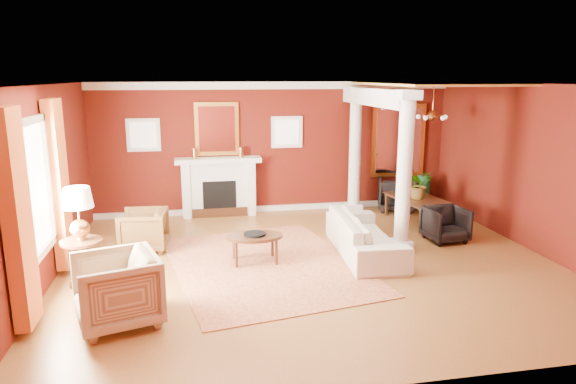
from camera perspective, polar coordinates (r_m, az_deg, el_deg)
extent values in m
plane|color=brown|center=(8.57, 2.56, -7.91)|extent=(8.00, 8.00, 0.00)
cube|color=#530D0B|center=(11.56, -1.39, 4.95)|extent=(8.00, 0.04, 2.90)
cube|color=#530D0B|center=(4.95, 12.16, -6.14)|extent=(8.00, 0.04, 2.90)
cube|color=#530D0B|center=(8.23, -25.55, 0.47)|extent=(0.04, 7.00, 2.90)
cube|color=#530D0B|center=(9.89, 25.85, 2.32)|extent=(0.04, 7.00, 2.90)
cube|color=white|center=(8.02, 2.77, 11.86)|extent=(8.00, 7.00, 0.04)
cube|color=white|center=(11.40, -7.68, 0.38)|extent=(1.60, 0.34, 1.20)
cube|color=black|center=(11.26, -7.61, -0.55)|extent=(0.72, 0.03, 0.70)
cube|color=#321A0D|center=(11.35, -7.55, -2.27)|extent=(1.20, 0.05, 0.20)
cube|color=white|center=(11.24, -7.76, 3.53)|extent=(1.85, 0.42, 0.10)
cube|color=white|center=(11.36, -11.20, 0.21)|extent=(0.16, 0.40, 1.20)
cube|color=white|center=(11.43, -4.17, 0.50)|extent=(0.16, 0.40, 1.20)
cube|color=gold|center=(11.33, -7.91, 6.96)|extent=(0.95, 0.06, 1.15)
cube|color=white|center=(11.29, -7.90, 6.94)|extent=(0.78, 0.02, 0.98)
cube|color=white|center=(11.37, -15.76, 6.12)|extent=(0.70, 0.06, 0.70)
cube|color=white|center=(11.34, -15.78, 6.10)|extent=(0.54, 0.02, 0.54)
cube|color=white|center=(11.53, -0.14, 6.68)|extent=(0.70, 0.06, 0.70)
cube|color=white|center=(11.49, -0.10, 6.66)|extent=(0.54, 0.02, 0.54)
cube|color=white|center=(7.64, -26.61, 0.26)|extent=(0.03, 1.30, 1.70)
cube|color=white|center=(6.98, -27.83, -0.96)|extent=(0.08, 0.10, 1.90)
cube|color=white|center=(8.30, -25.11, 1.30)|extent=(0.08, 0.10, 1.90)
cube|color=#C35921|center=(6.71, -27.85, -2.78)|extent=(0.18, 0.55, 2.60)
cube|color=#C35921|center=(8.59, -24.10, 0.74)|extent=(0.18, 0.55, 2.60)
cube|color=white|center=(9.32, 12.40, -5.83)|extent=(0.34, 0.34, 0.20)
cylinder|color=white|center=(8.99, 12.81, 2.36)|extent=(0.26, 0.26, 2.50)
cube|color=white|center=(8.85, 13.23, 10.47)|extent=(0.36, 0.36, 0.16)
cube|color=white|center=(11.74, 7.27, -1.75)|extent=(0.34, 0.34, 0.20)
cylinder|color=white|center=(11.48, 7.46, 4.79)|extent=(0.26, 0.26, 2.50)
cube|color=white|center=(11.38, 7.65, 11.13)|extent=(0.36, 0.36, 0.16)
cube|color=white|center=(10.34, 9.57, 10.36)|extent=(0.30, 3.20, 0.32)
cube|color=gold|center=(10.65, 15.84, 11.47)|extent=(2.30, 3.40, 0.04)
cube|color=gold|center=(12.31, 12.14, 5.62)|extent=(1.30, 0.06, 1.70)
cube|color=white|center=(12.28, 12.20, 5.60)|extent=(1.10, 0.02, 1.50)
cylinder|color=#AF7237|center=(10.73, 15.87, 9.90)|extent=(0.02, 0.02, 0.65)
sphere|color=#AF7237|center=(10.75, 15.76, 8.17)|extent=(0.20, 0.20, 0.20)
sphere|color=silver|center=(10.87, 17.09, 7.98)|extent=(0.09, 0.09, 0.09)
sphere|color=silver|center=(11.02, 15.54, 8.13)|extent=(0.09, 0.09, 0.09)
sphere|color=silver|center=(10.80, 14.27, 8.11)|extent=(0.09, 0.09, 0.09)
sphere|color=silver|center=(10.50, 15.03, 7.95)|extent=(0.09, 0.09, 0.09)
sphere|color=silver|center=(10.55, 16.82, 7.86)|extent=(0.09, 0.09, 0.09)
cube|color=white|center=(11.41, -1.39, 11.75)|extent=(8.00, 0.08, 0.16)
cube|color=white|center=(11.79, -1.32, -1.79)|extent=(8.00, 0.08, 0.12)
cube|color=maroon|center=(8.49, -2.53, -8.07)|extent=(3.48, 4.25, 0.02)
imported|color=beige|center=(8.95, 8.59, -4.07)|extent=(0.82, 2.36, 0.91)
imported|color=black|center=(9.42, -15.77, -3.89)|extent=(0.80, 0.84, 0.80)
imported|color=tan|center=(6.76, -18.52, -9.91)|extent=(1.14, 1.18, 0.99)
cylinder|color=#321A0D|center=(8.47, -3.73, -4.97)|extent=(0.93, 0.93, 0.05)
cylinder|color=#321A0D|center=(8.33, -5.77, -7.07)|extent=(0.05, 0.05, 0.42)
cylinder|color=#321A0D|center=(8.40, -1.30, -6.82)|extent=(0.05, 0.05, 0.42)
cylinder|color=#321A0D|center=(8.71, -6.01, -6.16)|extent=(0.05, 0.05, 0.42)
cylinder|color=#321A0D|center=(8.79, -1.75, -5.93)|extent=(0.05, 0.05, 0.42)
imported|color=#321A0D|center=(8.50, -3.98, -3.93)|extent=(0.17, 0.06, 0.23)
cylinder|color=#321A0D|center=(8.30, -21.61, -9.40)|extent=(0.43, 0.43, 0.04)
cylinder|color=#321A0D|center=(8.19, -21.79, -7.36)|extent=(0.10, 0.10, 0.67)
cylinder|color=#321A0D|center=(8.09, -21.98, -5.12)|extent=(0.59, 0.59, 0.04)
sphere|color=#AF7237|center=(8.03, -22.10, -3.78)|extent=(0.28, 0.28, 0.28)
cylinder|color=#AF7237|center=(7.98, -22.22, -2.43)|extent=(0.03, 0.03, 0.30)
cone|color=silver|center=(7.92, -22.38, -0.57)|extent=(0.43, 0.43, 0.30)
imported|color=#321A0D|center=(11.13, 14.30, -1.16)|extent=(0.73, 1.56, 0.84)
imported|color=black|center=(10.00, 17.14, -3.28)|extent=(0.74, 0.70, 0.71)
imported|color=black|center=(12.02, 11.93, -0.07)|extent=(1.00, 0.97, 0.82)
sphere|color=#164523|center=(12.28, 14.72, -1.14)|extent=(0.34, 0.34, 0.34)
cylinder|color=#164523|center=(12.22, 14.78, -0.04)|extent=(0.30, 0.30, 0.80)
imported|color=#26591E|center=(10.92, 14.42, 2.08)|extent=(0.59, 0.65, 0.47)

